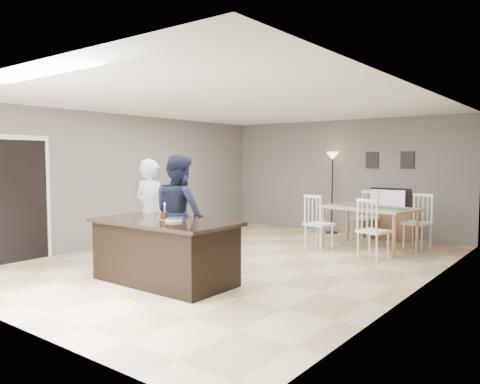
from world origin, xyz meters
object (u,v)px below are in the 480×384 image
Objects in this scene: woman at (151,213)px; kitchen_island at (165,251)px; tv_console at (387,225)px; birthday_cake at (165,216)px; plate_stack at (174,220)px; television at (388,200)px; dining_table at (369,214)px; floor_lamp at (332,170)px; man at (179,214)px.

kitchen_island is at bearing 143.15° from woman.
kitchen_island is at bearing -102.16° from tv_console.
plate_stack is (0.21, -0.03, -0.04)m from birthday_cake.
tv_console is 5.69m from birthday_cake.
television reaches higher than tv_console.
birthday_cake is 0.10× the size of dining_table.
plate_stack reaches higher than tv_console.
birthday_cake reaches higher than plate_stack.
birthday_cake is 0.22m from plate_stack.
floor_lamp is at bearing 91.55° from kitchen_island.
television is 3.80× the size of birthday_cake.
woman is 0.96× the size of man.
woman is 0.91× the size of floor_lamp.
man is at bearing 113.90° from kitchen_island.
plate_stack is at bearing 7.95° from kitchen_island.
kitchen_island is 0.49m from plate_stack.
dining_table is (0.13, -1.37, 0.39)m from tv_console.
man is 0.53m from birthday_cake.
man is 0.81× the size of dining_table.
tv_console is at bearing -0.85° from floor_lamp.
floor_lamp is (-1.35, 0.02, 1.21)m from tv_console.
television is at bearing 77.99° from kitchen_island.
dining_table is at bearing -127.04° from woman.
birthday_cake is at bearing -97.06° from dining_table.
birthday_cake reaches higher than dining_table.
woman reaches higher than birthday_cake.
birthday_cake reaches higher than tv_console.
floor_lamp reaches higher than plate_stack.
dining_table is at bearing -96.70° from man.
birthday_cake is at bearing 77.42° from television.
man is (-1.44, -5.02, 0.62)m from tv_console.
dining_table is (2.28, 3.60, -0.20)m from woman.
kitchen_island is at bearing 130.52° from man.
dining_table is (1.38, 4.14, -0.27)m from birthday_cake.
television is 5.48m from woman.
plate_stack is at bearing -86.75° from floor_lamp.
woman is at bearing 12.83° from man.
woman reaches higher than plate_stack.
kitchen_island is 1.21× the size of woman.
tv_console is 1.81m from floor_lamp.
tv_console is 5.26m from man.
tv_console is 5.45m from woman.
woman is at bearing 66.91° from television.
tv_console is 0.68× the size of woman.
birthday_cake is 0.97× the size of plate_stack.
kitchen_island is 2.35× the size of television.
dining_table is at bearing -43.18° from floor_lamp.
man reaches higher than television.
floor_lamp is (-1.48, 1.39, 0.82)m from dining_table.
woman reaches higher than kitchen_island.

